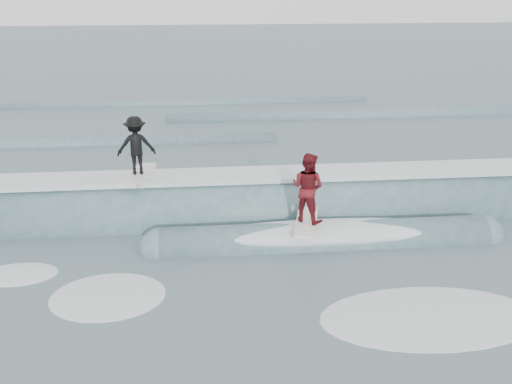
{
  "coord_description": "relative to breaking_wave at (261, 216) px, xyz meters",
  "views": [
    {
      "loc": [
        -1.48,
        -10.52,
        6.86
      ],
      "look_at": [
        0.0,
        4.6,
        1.1
      ],
      "focal_mm": 40.0,
      "sensor_mm": 36.0,
      "label": 1
    }
  ],
  "objects": [
    {
      "name": "breaking_wave",
      "position": [
        0.0,
        0.0,
        0.0
      ],
      "size": [
        23.38,
        4.05,
        2.55
      ],
      "color": "#3C6165",
      "rests_on": "ground"
    },
    {
      "name": "surfer_red",
      "position": [
        1.03,
        -1.93,
        1.52
      ],
      "size": [
        1.16,
        2.07,
        1.99
      ],
      "color": "white",
      "rests_on": "ground"
    },
    {
      "name": "ground",
      "position": [
        -0.22,
        -5.33,
        -0.03
      ],
      "size": [
        160.0,
        160.0,
        0.0
      ],
      "primitive_type": "plane",
      "color": "#405A5E",
      "rests_on": "ground"
    },
    {
      "name": "far_swells",
      "position": [
        -0.62,
        12.32,
        -0.03
      ],
      "size": [
        38.9,
        8.65,
        0.8
      ],
      "color": "#3C6165",
      "rests_on": "ground"
    },
    {
      "name": "surfer_black",
      "position": [
        -3.61,
        0.27,
        2.18
      ],
      "size": [
        1.17,
        2.07,
        1.8
      ],
      "color": "silver",
      "rests_on": "ground"
    },
    {
      "name": "whitewater",
      "position": [
        0.75,
        -5.89,
        -0.03
      ],
      "size": [
        15.07,
        7.71,
        0.1
      ],
      "color": "white",
      "rests_on": "ground"
    }
  ]
}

